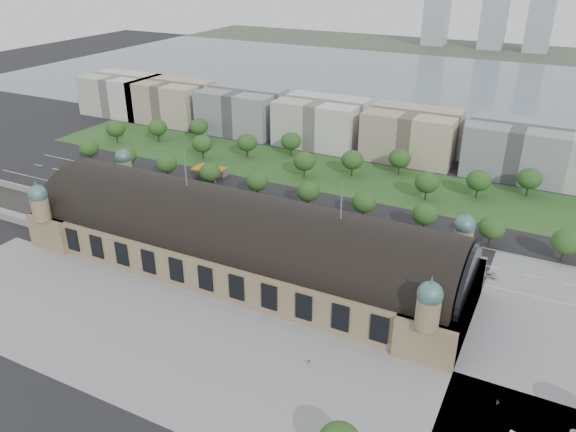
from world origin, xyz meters
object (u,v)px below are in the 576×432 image
at_px(parked_car_1, 117,201).
at_px(traffic_car_0, 93,182).
at_px(traffic_car_1, 153,184).
at_px(parked_car_4, 154,211).
at_px(parked_car_2, 169,211).
at_px(traffic_car_6, 487,274).
at_px(parked_car_0, 155,210).
at_px(traffic_car_3, 241,210).
at_px(pedestrian_2, 498,402).
at_px(parked_car_5, 201,216).
at_px(pedestrian_0, 309,363).
at_px(parked_car_3, 157,211).
at_px(bus_east, 336,243).
at_px(traffic_car_2, 175,194).
at_px(parked_car_6, 209,224).
at_px(petrol_station, 215,171).
at_px(bus_west, 266,224).
at_px(traffic_car_4, 320,226).
at_px(bus_mid, 265,227).

bearing_deg(parked_car_1, traffic_car_0, -154.16).
relative_size(traffic_car_1, parked_car_4, 1.10).
relative_size(traffic_car_1, parked_car_2, 0.90).
distance_m(traffic_car_6, parked_car_0, 129.29).
distance_m(traffic_car_3, pedestrian_2, 126.65).
relative_size(parked_car_2, parked_car_5, 0.82).
height_order(traffic_car_3, pedestrian_2, pedestrian_2).
relative_size(traffic_car_6, pedestrian_0, 3.32).
bearing_deg(parked_car_3, parked_car_4, -112.72).
relative_size(traffic_car_0, bus_east, 0.36).
bearing_deg(parked_car_3, parked_car_0, -131.29).
bearing_deg(traffic_car_3, traffic_car_2, 84.77).
xyz_separation_m(traffic_car_6, parked_car_6, (-102.24, -10.15, -0.11)).
bearing_deg(traffic_car_1, pedestrian_0, -126.45).
xyz_separation_m(traffic_car_3, parked_car_1, (-51.16, -16.14, 0.16)).
height_order(traffic_car_1, parked_car_4, traffic_car_1).
bearing_deg(traffic_car_6, petrol_station, -105.02).
bearing_deg(parked_car_0, parked_car_1, -116.19).
height_order(bus_east, pedestrian_0, bus_east).
bearing_deg(traffic_car_3, bus_west, -120.95).
xyz_separation_m(parked_car_1, pedestrian_0, (115.11, -55.69, 0.08)).
distance_m(traffic_car_0, parked_car_3, 46.71).
relative_size(traffic_car_2, bus_west, 0.41).
bearing_deg(traffic_car_1, petrol_station, -43.00).
bearing_deg(traffic_car_1, traffic_car_2, -110.86).
height_order(parked_car_0, parked_car_5, parked_car_5).
distance_m(traffic_car_4, bus_mid, 20.98).
height_order(traffic_car_0, parked_car_0, parked_car_0).
bearing_deg(traffic_car_3, pedestrian_2, -124.31).
bearing_deg(petrol_station, traffic_car_1, -130.90).
xyz_separation_m(parked_car_2, parked_car_5, (14.48, 1.42, 0.11)).
bearing_deg(bus_mid, bus_east, -88.15).
bearing_deg(traffic_car_2, bus_east, 80.44).
bearing_deg(pedestrian_0, parked_car_2, 150.75).
bearing_deg(bus_west, traffic_car_2, 77.20).
distance_m(petrol_station, traffic_car_3, 42.28).
bearing_deg(traffic_car_3, pedestrian_0, -142.19).
bearing_deg(pedestrian_2, bus_mid, 51.75).
distance_m(traffic_car_1, pedestrian_0, 138.49).
distance_m(petrol_station, parked_car_4, 44.34).
bearing_deg(traffic_car_0, pedestrian_2, 71.85).
bearing_deg(parked_car_1, traffic_car_6, 54.46).
relative_size(traffic_car_6, bus_mid, 0.48).
relative_size(traffic_car_3, bus_west, 0.36).
distance_m(traffic_car_4, parked_car_2, 62.20).
distance_m(traffic_car_0, traffic_car_1, 27.81).
xyz_separation_m(traffic_car_4, parked_car_5, (-45.95, -13.29, 0.08)).
relative_size(traffic_car_0, parked_car_0, 0.90).
xyz_separation_m(traffic_car_0, pedestrian_2, (185.07, -59.42, 0.12)).
xyz_separation_m(traffic_car_0, parked_car_1, (24.73, -11.38, 0.06)).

